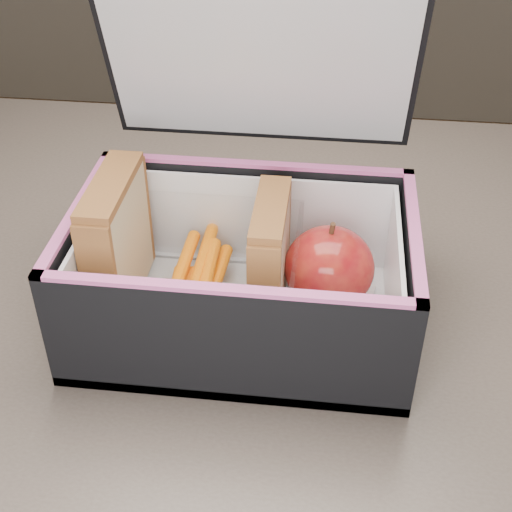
{
  "coord_description": "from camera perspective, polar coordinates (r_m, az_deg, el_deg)",
  "views": [
    {
      "loc": [
        0.09,
        -0.48,
        1.17
      ],
      "look_at": [
        0.04,
        -0.01,
        0.81
      ],
      "focal_mm": 50.0,
      "sensor_mm": 36.0,
      "label": 1
    }
  ],
  "objects": [
    {
      "name": "kitchen_table",
      "position": [
        0.7,
        -2.97,
        -9.38
      ],
      "size": [
        1.2,
        0.8,
        0.75
      ],
      "color": "brown",
      "rests_on": "ground"
    },
    {
      "name": "lunch_bag",
      "position": [
        0.59,
        -1.04,
        -0.63
      ],
      "size": [
        0.28,
        0.24,
        0.27
      ],
      "color": "black",
      "rests_on": "kitchen_table"
    },
    {
      "name": "plastic_tub",
      "position": [
        0.6,
        -4.95,
        -1.03
      ],
      "size": [
        0.17,
        0.12,
        0.07
      ],
      "primitive_type": null,
      "color": "white",
      "rests_on": "lunch_bag"
    },
    {
      "name": "sandwich_left",
      "position": [
        0.6,
        -11.02,
        1.2
      ],
      "size": [
        0.03,
        0.1,
        0.11
      ],
      "color": "#CFB186",
      "rests_on": "plastic_tub"
    },
    {
      "name": "sandwich_right",
      "position": [
        0.58,
        1.11,
        -0.11
      ],
      "size": [
        0.03,
        0.09,
        0.1
      ],
      "color": "#CFB186",
      "rests_on": "plastic_tub"
    },
    {
      "name": "carrot_sticks",
      "position": [
        0.61,
        -5.1,
        -2.41
      ],
      "size": [
        0.05,
        0.15,
        0.03
      ],
      "color": "#F65E00",
      "rests_on": "plastic_tub"
    },
    {
      "name": "paper_napkin",
      "position": [
        0.62,
        5.86,
        -3.91
      ],
      "size": [
        0.08,
        0.08,
        0.01
      ],
      "primitive_type": "cube",
      "rotation": [
        0.0,
        0.0,
        -0.2
      ],
      "color": "white",
      "rests_on": "lunch_bag"
    },
    {
      "name": "red_apple",
      "position": [
        0.59,
        5.87,
        -0.93
      ],
      "size": [
        0.1,
        0.1,
        0.08
      ],
      "rotation": [
        0.0,
        0.0,
        0.42
      ],
      "color": "maroon",
      "rests_on": "paper_napkin"
    }
  ]
}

